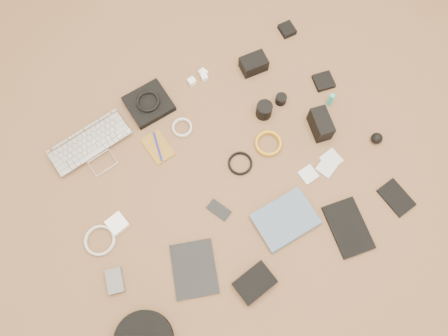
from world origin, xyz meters
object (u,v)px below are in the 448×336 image
phone (219,210)px  dslr_camera (254,64)px  laptop (96,152)px  paperback (297,238)px  tablet (194,269)px

phone → dslr_camera: bearing=23.5°
laptop → dslr_camera: dslr_camera is taller
laptop → paperback: size_ratio=1.47×
laptop → dslr_camera: 0.84m
dslr_camera → phone: size_ratio=1.21×
tablet → phone: 0.27m
tablet → paperback: size_ratio=0.91×
tablet → paperback: 0.45m
laptop → dslr_camera: size_ratio=3.02×
dslr_camera → paperback: size_ratio=0.49×
tablet → laptop: bearing=121.3°
paperback → phone: bearing=38.9°
dslr_camera → phone: dslr_camera is taller
laptop → phone: size_ratio=3.66×
dslr_camera → phone: bearing=-127.0°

